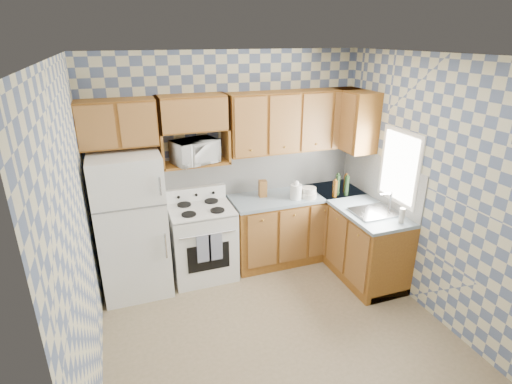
% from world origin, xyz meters
% --- Properties ---
extents(floor, '(3.40, 3.40, 0.00)m').
position_xyz_m(floor, '(0.00, 0.00, 0.00)').
color(floor, '#786949').
rests_on(floor, ground).
extents(back_wall, '(3.40, 0.02, 2.70)m').
position_xyz_m(back_wall, '(0.00, 1.60, 1.35)').
color(back_wall, slate).
rests_on(back_wall, ground).
extents(right_wall, '(0.02, 3.20, 2.70)m').
position_xyz_m(right_wall, '(1.70, 0.00, 1.35)').
color(right_wall, slate).
rests_on(right_wall, ground).
extents(backsplash_back, '(2.60, 0.02, 0.56)m').
position_xyz_m(backsplash_back, '(0.40, 1.59, 1.20)').
color(backsplash_back, silver).
rests_on(backsplash_back, back_wall).
extents(backsplash_right, '(0.02, 1.60, 0.56)m').
position_xyz_m(backsplash_right, '(1.69, 0.80, 1.20)').
color(backsplash_right, silver).
rests_on(backsplash_right, right_wall).
extents(refrigerator, '(0.75, 0.70, 1.68)m').
position_xyz_m(refrigerator, '(-1.27, 1.25, 0.84)').
color(refrigerator, white).
rests_on(refrigerator, floor).
extents(stove_body, '(0.76, 0.65, 0.90)m').
position_xyz_m(stove_body, '(-0.47, 1.28, 0.45)').
color(stove_body, white).
rests_on(stove_body, floor).
extents(cooktop, '(0.76, 0.65, 0.02)m').
position_xyz_m(cooktop, '(-0.47, 1.28, 0.91)').
color(cooktop, silver).
rests_on(cooktop, stove_body).
extents(backguard, '(0.76, 0.08, 0.17)m').
position_xyz_m(backguard, '(-0.47, 1.55, 1.00)').
color(backguard, white).
rests_on(backguard, cooktop).
extents(dish_towel_left, '(0.16, 0.02, 0.34)m').
position_xyz_m(dish_towel_left, '(-0.52, 0.93, 0.56)').
color(dish_towel_left, navy).
rests_on(dish_towel_left, stove_body).
extents(dish_towel_right, '(0.16, 0.02, 0.34)m').
position_xyz_m(dish_towel_right, '(-0.39, 0.93, 0.56)').
color(dish_towel_right, navy).
rests_on(dish_towel_right, stove_body).
extents(base_cabinets_back, '(1.75, 0.60, 0.88)m').
position_xyz_m(base_cabinets_back, '(0.82, 1.30, 0.44)').
color(base_cabinets_back, brown).
rests_on(base_cabinets_back, floor).
extents(base_cabinets_right, '(0.60, 1.60, 0.88)m').
position_xyz_m(base_cabinets_right, '(1.40, 0.80, 0.44)').
color(base_cabinets_right, brown).
rests_on(base_cabinets_right, floor).
extents(countertop_back, '(1.77, 0.63, 0.04)m').
position_xyz_m(countertop_back, '(0.82, 1.30, 0.90)').
color(countertop_back, gray).
rests_on(countertop_back, base_cabinets_back).
extents(countertop_right, '(0.63, 1.60, 0.04)m').
position_xyz_m(countertop_right, '(1.40, 0.80, 0.90)').
color(countertop_right, gray).
rests_on(countertop_right, base_cabinets_right).
extents(upper_cabinets_back, '(1.75, 0.33, 0.74)m').
position_xyz_m(upper_cabinets_back, '(0.82, 1.44, 1.85)').
color(upper_cabinets_back, brown).
rests_on(upper_cabinets_back, back_wall).
extents(upper_cabinets_fridge, '(0.82, 0.33, 0.50)m').
position_xyz_m(upper_cabinets_fridge, '(-1.29, 1.44, 1.97)').
color(upper_cabinets_fridge, brown).
rests_on(upper_cabinets_fridge, back_wall).
extents(upper_cabinets_right, '(0.33, 0.70, 0.74)m').
position_xyz_m(upper_cabinets_right, '(1.53, 1.25, 1.85)').
color(upper_cabinets_right, brown).
rests_on(upper_cabinets_right, right_wall).
extents(microwave_shelf, '(0.80, 0.33, 0.03)m').
position_xyz_m(microwave_shelf, '(-0.47, 1.44, 1.44)').
color(microwave_shelf, brown).
rests_on(microwave_shelf, back_wall).
extents(microwave, '(0.58, 0.48, 0.28)m').
position_xyz_m(microwave, '(-0.48, 1.39, 1.59)').
color(microwave, white).
rests_on(microwave, microwave_shelf).
extents(sink, '(0.48, 0.40, 0.03)m').
position_xyz_m(sink, '(1.40, 0.45, 0.93)').
color(sink, '#B7B7BC').
rests_on(sink, countertop_right).
extents(window, '(0.02, 0.66, 0.86)m').
position_xyz_m(window, '(1.69, 0.45, 1.45)').
color(window, white).
rests_on(window, right_wall).
extents(bottle_0, '(0.06, 0.06, 0.27)m').
position_xyz_m(bottle_0, '(1.29, 1.10, 1.06)').
color(bottle_0, black).
rests_on(bottle_0, countertop_back).
extents(bottle_1, '(0.06, 0.06, 0.26)m').
position_xyz_m(bottle_1, '(1.39, 1.04, 1.05)').
color(bottle_1, black).
rests_on(bottle_1, countertop_back).
extents(bottle_2, '(0.06, 0.06, 0.24)m').
position_xyz_m(bottle_2, '(1.44, 1.14, 1.04)').
color(bottle_2, '#4D2B0A').
rests_on(bottle_2, countertop_back).
extents(bottle_3, '(0.06, 0.06, 0.22)m').
position_xyz_m(bottle_3, '(1.22, 1.04, 1.03)').
color(bottle_3, '#4D2B0A').
rests_on(bottle_3, countertop_back).
extents(knife_block, '(0.11, 0.11, 0.21)m').
position_xyz_m(knife_block, '(0.36, 1.37, 1.03)').
color(knife_block, brown).
rests_on(knife_block, countertop_back).
extents(electric_kettle, '(0.15, 0.15, 0.19)m').
position_xyz_m(electric_kettle, '(0.73, 1.15, 1.01)').
color(electric_kettle, white).
rests_on(electric_kettle, countertop_back).
extents(food_containers, '(0.20, 0.20, 0.14)m').
position_xyz_m(food_containers, '(0.90, 1.13, 0.99)').
color(food_containers, beige).
rests_on(food_containers, countertop_back).
extents(soap_bottle, '(0.06, 0.06, 0.17)m').
position_xyz_m(soap_bottle, '(1.53, 0.13, 1.01)').
color(soap_bottle, beige).
rests_on(soap_bottle, countertop_right).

